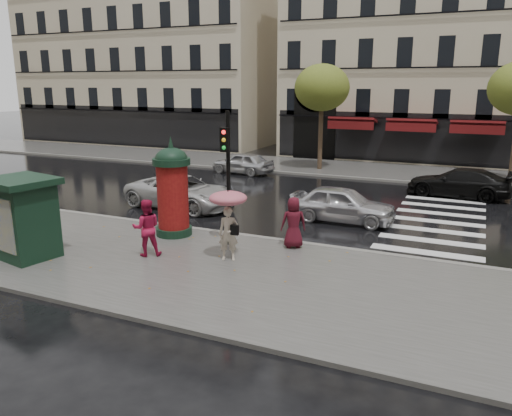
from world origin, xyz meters
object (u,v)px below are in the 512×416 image
at_px(man_burgundy, 293,222).
at_px(morris_column, 173,188).
at_px(car_silver, 342,204).
at_px(car_white, 181,192).
at_px(traffic_light, 227,166).
at_px(woman_red, 146,228).
at_px(car_black, 459,183).
at_px(car_far_silver, 243,163).
at_px(woman_umbrella, 228,214).
at_px(newsstand, 23,217).

height_order(man_burgundy, morris_column, morris_column).
distance_m(car_silver, car_white, 7.22).
height_order(traffic_light, car_silver, traffic_light).
xyz_separation_m(woman_red, car_silver, (4.50, 6.89, -0.31)).
distance_m(man_burgundy, traffic_light, 2.87).
distance_m(car_silver, car_black, 7.97).
height_order(car_silver, car_far_silver, car_silver).
bearing_deg(car_silver, woman_red, 148.21).
distance_m(woman_umbrella, car_black, 14.39).
distance_m(newsstand, car_black, 19.53).
distance_m(morris_column, newsstand, 4.91).
bearing_deg(car_silver, traffic_light, 153.19).
relative_size(traffic_light, newsstand, 1.77).
bearing_deg(woman_red, car_white, -102.38).
bearing_deg(car_black, man_burgundy, -16.76).
height_order(newsstand, car_silver, newsstand).
height_order(woman_red, car_white, woman_red).
xyz_separation_m(woman_red, man_burgundy, (3.95, 2.66, -0.06)).
height_order(woman_umbrella, car_silver, woman_umbrella).
relative_size(traffic_light, car_far_silver, 1.14).
relative_size(woman_red, car_white, 0.35).
height_order(woman_red, car_silver, woman_red).
height_order(newsstand, car_far_silver, newsstand).
relative_size(woman_red, car_far_silver, 0.46).
height_order(car_silver, car_black, car_silver).
bearing_deg(woman_umbrella, car_silver, 72.42).
bearing_deg(woman_red, car_silver, -158.84).
distance_m(woman_red, traffic_light, 3.26).
xyz_separation_m(man_burgundy, car_far_silver, (-7.92, 12.60, -0.31)).
bearing_deg(car_silver, woman_umbrella, 163.79).
bearing_deg(car_white, man_burgundy, -112.99).
bearing_deg(newsstand, man_burgundy, 30.42).
distance_m(man_burgundy, car_silver, 4.27).
relative_size(man_burgundy, car_black, 0.35).
bearing_deg(car_silver, newsstand, 138.58).
height_order(woman_umbrella, woman_red, woman_umbrella).
bearing_deg(car_far_silver, morris_column, 22.56).
height_order(man_burgundy, newsstand, newsstand).
distance_m(man_burgundy, newsstand, 8.55).
relative_size(morris_column, car_white, 0.68).
xyz_separation_m(woman_red, car_white, (-2.69, 6.25, -0.31)).
bearing_deg(woman_red, man_burgundy, 178.29).
xyz_separation_m(woman_umbrella, woman_red, (-2.54, -0.71, -0.56)).
bearing_deg(car_black, car_far_silver, -91.03).
bearing_deg(man_burgundy, car_black, -141.69).
relative_size(man_burgundy, car_silver, 0.40).
height_order(man_burgundy, car_white, man_burgundy).
height_order(morris_column, car_black, morris_column).
distance_m(man_burgundy, car_far_silver, 14.89).
bearing_deg(man_burgundy, car_white, -57.41).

